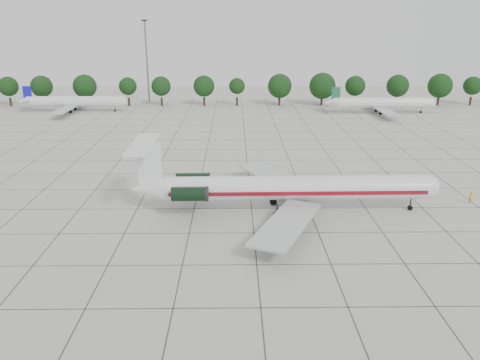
{
  "coord_description": "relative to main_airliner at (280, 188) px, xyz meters",
  "views": [
    {
      "loc": [
        -2.35,
        -60.61,
        24.75
      ],
      "look_at": [
        -1.58,
        2.1,
        3.5
      ],
      "focal_mm": 35.0,
      "sensor_mm": 36.0,
      "label": 1
    }
  ],
  "objects": [
    {
      "name": "main_airliner",
      "position": [
        0.0,
        0.0,
        0.0
      ],
      "size": [
        42.1,
        33.09,
        9.87
      ],
      "rotation": [
        0.0,
        0.0,
        0.01
      ],
      "color": "silver",
      "rests_on": "ground"
    },
    {
      "name": "floodlight_mast",
      "position": [
        -33.81,
        93.12,
        10.8
      ],
      "size": [
        1.6,
        1.6,
        25.45
      ],
      "color": "slate",
      "rests_on": "ground"
    },
    {
      "name": "bg_airliner_d",
      "position": [
        35.74,
        72.55,
        -0.57
      ],
      "size": [
        28.24,
        27.2,
        7.4
      ],
      "color": "silver",
      "rests_on": "ground"
    },
    {
      "name": "tree_line",
      "position": [
        -15.49,
        86.12,
        2.5
      ],
      "size": [
        249.86,
        8.44,
        10.22
      ],
      "color": "#332114",
      "rests_on": "ground"
    },
    {
      "name": "bg_airliner_b",
      "position": [
        -52.28,
        76.03,
        -0.57
      ],
      "size": [
        28.24,
        27.2,
        7.4
      ],
      "color": "silver",
      "rests_on": "ground"
    },
    {
      "name": "ground",
      "position": [
        -3.81,
        1.12,
        -3.48
      ],
      "size": [
        260.0,
        260.0,
        0.0
      ],
      "primitive_type": "plane",
      "color": "#BBBBB3",
      "rests_on": "ground"
    },
    {
      "name": "ground_crew",
      "position": [
        27.58,
        2.6,
        -2.54
      ],
      "size": [
        0.82,
        0.78,
        1.89
      ],
      "primitive_type": "imported",
      "rotation": [
        0.0,
        0.0,
        3.8
      ],
      "color": "orange",
      "rests_on": "ground"
    },
    {
      "name": "apron_joints",
      "position": [
        -3.81,
        16.12,
        -3.48
      ],
      "size": [
        170.0,
        170.0,
        0.02
      ],
      "primitive_type": "cube",
      "color": "#383838",
      "rests_on": "ground"
    }
  ]
}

